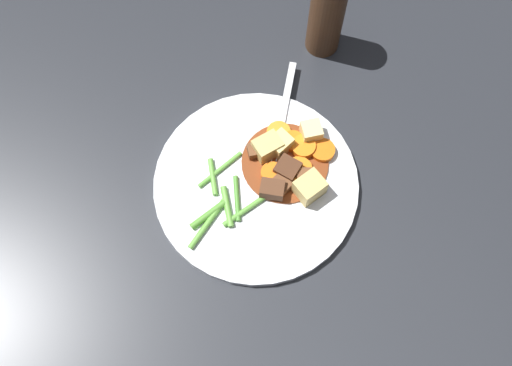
% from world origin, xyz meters
% --- Properties ---
extents(ground_plane, '(3.00, 3.00, 0.00)m').
position_xyz_m(ground_plane, '(0.00, 0.00, 0.00)').
color(ground_plane, '#26282D').
extents(dinner_plate, '(0.28, 0.28, 0.01)m').
position_xyz_m(dinner_plate, '(0.00, 0.00, 0.01)').
color(dinner_plate, white).
rests_on(dinner_plate, ground_plane).
extents(stew_sauce, '(0.12, 0.12, 0.00)m').
position_xyz_m(stew_sauce, '(0.05, -0.01, 0.01)').
color(stew_sauce, brown).
rests_on(stew_sauce, dinner_plate).
extents(carrot_slice_0, '(0.04, 0.04, 0.01)m').
position_xyz_m(carrot_slice_0, '(0.02, -0.01, 0.02)').
color(carrot_slice_0, orange).
rests_on(carrot_slice_0, dinner_plate).
extents(carrot_slice_1, '(0.04, 0.04, 0.01)m').
position_xyz_m(carrot_slice_1, '(0.08, -0.01, 0.02)').
color(carrot_slice_1, orange).
rests_on(carrot_slice_1, dinner_plate).
extents(carrot_slice_2, '(0.03, 0.03, 0.01)m').
position_xyz_m(carrot_slice_2, '(0.07, 0.03, 0.02)').
color(carrot_slice_2, orange).
rests_on(carrot_slice_2, dinner_plate).
extents(carrot_slice_3, '(0.04, 0.04, 0.01)m').
position_xyz_m(carrot_slice_3, '(0.10, -0.03, 0.02)').
color(carrot_slice_3, orange).
rests_on(carrot_slice_3, dinner_plate).
extents(carrot_slice_4, '(0.04, 0.04, 0.01)m').
position_xyz_m(carrot_slice_4, '(0.08, 0.01, 0.02)').
color(carrot_slice_4, orange).
rests_on(carrot_slice_4, dinner_plate).
extents(carrot_slice_5, '(0.04, 0.04, 0.01)m').
position_xyz_m(carrot_slice_5, '(0.05, -0.03, 0.02)').
color(carrot_slice_5, orange).
rests_on(carrot_slice_5, dinner_plate).
extents(potato_chunk_0, '(0.04, 0.03, 0.03)m').
position_xyz_m(potato_chunk_0, '(0.04, 0.02, 0.03)').
color(potato_chunk_0, '#DBBC6B').
rests_on(potato_chunk_0, dinner_plate).
extents(potato_chunk_1, '(0.04, 0.03, 0.03)m').
position_xyz_m(potato_chunk_1, '(0.04, -0.06, 0.03)').
color(potato_chunk_1, '#DBBC6B').
rests_on(potato_chunk_1, dinner_plate).
extents(potato_chunk_2, '(0.03, 0.03, 0.03)m').
position_xyz_m(potato_chunk_2, '(0.06, 0.02, 0.03)').
color(potato_chunk_2, '#E5CC7A').
rests_on(potato_chunk_2, dinner_plate).
extents(potato_chunk_3, '(0.04, 0.04, 0.03)m').
position_xyz_m(potato_chunk_3, '(0.10, -0.00, 0.03)').
color(potato_chunk_3, '#EAD68C').
rests_on(potato_chunk_3, dinner_plate).
extents(meat_chunk_0, '(0.02, 0.03, 0.02)m').
position_xyz_m(meat_chunk_0, '(0.02, -0.03, 0.02)').
color(meat_chunk_0, brown).
rests_on(meat_chunk_0, dinner_plate).
extents(meat_chunk_1, '(0.03, 0.03, 0.02)m').
position_xyz_m(meat_chunk_1, '(0.03, 0.03, 0.02)').
color(meat_chunk_1, brown).
rests_on(meat_chunk_1, dinner_plate).
extents(meat_chunk_2, '(0.04, 0.04, 0.02)m').
position_xyz_m(meat_chunk_2, '(0.04, -0.02, 0.02)').
color(meat_chunk_2, '#4C2B19').
rests_on(meat_chunk_2, dinner_plate).
extents(meat_chunk_3, '(0.03, 0.03, 0.02)m').
position_xyz_m(meat_chunk_3, '(0.05, -0.04, 0.02)').
color(meat_chunk_3, brown).
rests_on(meat_chunk_3, dinner_plate).
extents(meat_chunk_4, '(0.04, 0.04, 0.02)m').
position_xyz_m(meat_chunk_4, '(0.01, -0.02, 0.02)').
color(meat_chunk_4, '#56331E').
rests_on(meat_chunk_4, dinner_plate).
extents(green_bean_0, '(0.04, 0.05, 0.01)m').
position_xyz_m(green_bean_0, '(-0.05, 0.00, 0.02)').
color(green_bean_0, '#66AD42').
rests_on(green_bean_0, dinner_plate).
extents(green_bean_1, '(0.07, 0.01, 0.01)m').
position_xyz_m(green_bean_1, '(-0.02, 0.05, 0.02)').
color(green_bean_1, '#66AD42').
rests_on(green_bean_1, dinner_plate).
extents(green_bean_2, '(0.04, 0.05, 0.01)m').
position_xyz_m(green_bean_2, '(-0.03, 0.00, 0.02)').
color(green_bean_2, '#4C8E33').
rests_on(green_bean_2, dinner_plate).
extents(green_bean_3, '(0.08, 0.03, 0.01)m').
position_xyz_m(green_bean_3, '(-0.09, -0.00, 0.02)').
color(green_bean_3, '#66AD42').
rests_on(green_bean_3, dinner_plate).
extents(green_bean_4, '(0.04, 0.05, 0.01)m').
position_xyz_m(green_bean_4, '(-0.04, 0.04, 0.02)').
color(green_bean_4, '#66AD42').
rests_on(green_bean_4, dinner_plate).
extents(green_bean_5, '(0.07, 0.01, 0.01)m').
position_xyz_m(green_bean_5, '(-0.04, -0.02, 0.02)').
color(green_bean_5, '#66AD42').
rests_on(green_bean_5, dinner_plate).
extents(green_bean_6, '(0.05, 0.01, 0.01)m').
position_xyz_m(green_bean_6, '(-0.08, 0.01, 0.02)').
color(green_bean_6, '#599E38').
rests_on(green_bean_6, dinner_plate).
extents(fork, '(0.15, 0.12, 0.00)m').
position_xyz_m(fork, '(0.09, 0.05, 0.01)').
color(fork, silver).
rests_on(fork, dinner_plate).
extents(pepper_mill, '(0.05, 0.05, 0.14)m').
position_xyz_m(pepper_mill, '(0.23, 0.10, 0.07)').
color(pepper_mill, '#4C2D19').
rests_on(pepper_mill, ground_plane).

